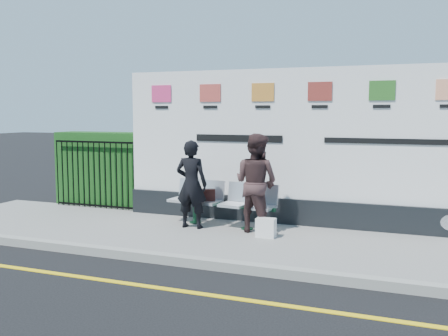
% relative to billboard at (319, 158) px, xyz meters
% --- Properties ---
extents(ground, '(80.00, 80.00, 0.00)m').
position_rel_billboard_xyz_m(ground, '(-0.50, -3.85, -1.42)').
color(ground, black).
extents(pavement, '(14.00, 3.00, 0.12)m').
position_rel_billboard_xyz_m(pavement, '(-0.50, -1.35, -1.36)').
color(pavement, gray).
rests_on(pavement, ground).
extents(kerb, '(14.00, 0.18, 0.14)m').
position_rel_billboard_xyz_m(kerb, '(-0.50, -2.85, -1.35)').
color(kerb, gray).
rests_on(kerb, ground).
extents(yellow_line, '(14.00, 0.10, 0.01)m').
position_rel_billboard_xyz_m(yellow_line, '(-0.50, -3.85, -1.42)').
color(yellow_line, yellow).
rests_on(yellow_line, ground).
extents(billboard, '(8.00, 0.30, 3.00)m').
position_rel_billboard_xyz_m(billboard, '(0.00, 0.00, 0.00)').
color(billboard, black).
rests_on(billboard, pavement).
extents(hedge, '(2.35, 0.70, 1.70)m').
position_rel_billboard_xyz_m(hedge, '(-5.08, 0.45, -0.45)').
color(hedge, '#184917').
rests_on(hedge, pavement).
extents(railing, '(2.05, 0.06, 1.54)m').
position_rel_billboard_xyz_m(railing, '(-5.08, -0.00, -0.53)').
color(railing, black).
rests_on(railing, pavement).
extents(bench, '(2.21, 0.83, 0.46)m').
position_rel_billboard_xyz_m(bench, '(-1.74, -0.70, -1.07)').
color(bench, silver).
rests_on(bench, pavement).
extents(woman_left, '(0.62, 0.42, 1.65)m').
position_rel_billboard_xyz_m(woman_left, '(-2.20, -1.02, -0.47)').
color(woman_left, black).
rests_on(woman_left, pavement).
extents(woman_right, '(1.03, 0.90, 1.79)m').
position_rel_billboard_xyz_m(woman_right, '(-0.98, -0.88, -0.41)').
color(woman_right, '#3B2626').
rests_on(woman_right, pavement).
extents(handbag_brown, '(0.32, 0.22, 0.23)m').
position_rel_billboard_xyz_m(handbag_brown, '(-2.02, -0.66, -0.72)').
color(handbag_brown, black).
rests_on(handbag_brown, bench).
extents(carrier_bag_white, '(0.33, 0.20, 0.33)m').
position_rel_billboard_xyz_m(carrier_bag_white, '(-0.68, -1.23, -1.13)').
color(carrier_bag_white, silver).
rests_on(carrier_bag_white, pavement).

